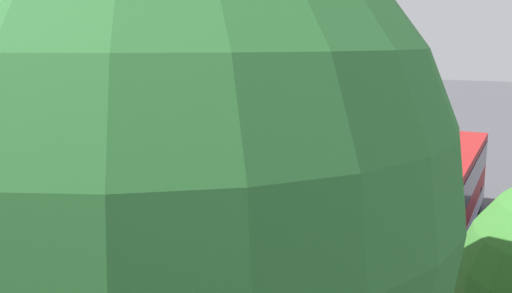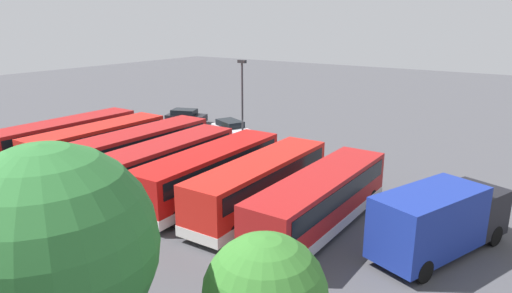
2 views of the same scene
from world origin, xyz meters
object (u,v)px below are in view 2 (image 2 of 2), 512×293
object	(u,v)px
bus_single_deck_seventh	(65,137)
car_small_green	(186,116)
bus_single_deck_second	(260,183)
box_truck_blue	(440,219)
bus_single_deck_third	(211,172)
lamp_post_tall	(242,97)
bus_single_deck_fourth	(169,162)
bus_single_deck_sixth	(98,144)
car_hatchback_silver	(231,128)
bus_single_deck_fifth	(137,150)
waste_bin_yellow	(185,127)
bus_single_deck_near_end	(321,200)

from	to	relation	value
bus_single_deck_seventh	car_small_green	bearing A→B (deg)	-86.32
bus_single_deck_second	box_truck_blue	distance (m)	9.44
car_small_green	bus_single_deck_seventh	bearing A→B (deg)	93.68
bus_single_deck_second	bus_single_deck_third	xyz separation A→B (m)	(3.57, 0.08, 0.00)
lamp_post_tall	bus_single_deck_fourth	bearing A→B (deg)	97.45
box_truck_blue	car_small_green	xyz separation A→B (m)	(28.39, -13.33, -1.01)
bus_single_deck_sixth	car_small_green	world-z (taller)	bus_single_deck_sixth
car_hatchback_silver	bus_single_deck_second	bearing A→B (deg)	133.62
bus_single_deck_sixth	bus_single_deck_fifth	bearing A→B (deg)	-171.11
bus_single_deck_fifth	waste_bin_yellow	world-z (taller)	bus_single_deck_fifth
box_truck_blue	bus_single_deck_fourth	bearing A→B (deg)	2.64
bus_single_deck_seventh	waste_bin_yellow	size ratio (longest dim) A/B	12.26
car_small_green	waste_bin_yellow	bearing A→B (deg)	131.86
bus_single_deck_fourth	car_small_green	xyz separation A→B (m)	(11.92, -14.09, -0.92)
bus_single_deck_near_end	bus_single_deck_fourth	distance (m)	10.92
bus_single_deck_fifth	bus_single_deck_seventh	size ratio (longest dim) A/B	1.03
bus_single_deck_fifth	lamp_post_tall	bearing A→B (deg)	-105.60
car_hatchback_silver	bus_single_deck_sixth	bearing A→B (deg)	78.23
bus_single_deck_third	car_small_green	distance (m)	20.88
bus_single_deck_near_end	bus_single_deck_third	world-z (taller)	same
bus_single_deck_fourth	waste_bin_yellow	distance (m)	14.49
car_small_green	bus_single_deck_near_end	bearing A→B (deg)	148.11
car_small_green	bus_single_deck_third	bearing A→B (deg)	137.65
bus_single_deck_near_end	car_small_green	world-z (taller)	bus_single_deck_near_end
car_hatchback_silver	lamp_post_tall	distance (m)	5.82
bus_single_deck_fifth	bus_single_deck_seventh	distance (m)	7.28
bus_single_deck_near_end	bus_single_deck_seventh	size ratio (longest dim) A/B	0.95
bus_single_deck_sixth	car_small_green	distance (m)	14.76
car_hatchback_silver	waste_bin_yellow	size ratio (longest dim) A/B	4.99
bus_single_deck_second	bus_single_deck_sixth	world-z (taller)	same
bus_single_deck_near_end	bus_single_deck_seventh	xyz separation A→B (m)	(21.92, 0.07, 0.00)
bus_single_deck_second	car_hatchback_silver	size ratio (longest dim) A/B	2.34
box_truck_blue	car_hatchback_silver	size ratio (longest dim) A/B	1.67
bus_single_deck_near_end	bus_single_deck_fourth	world-z (taller)	same
bus_single_deck_second	bus_single_deck_seventh	bearing A→B (deg)	0.97
box_truck_blue	waste_bin_yellow	distance (m)	27.74
bus_single_deck_fourth	lamp_post_tall	xyz separation A→B (m)	(1.26, -9.63, 2.70)
bus_single_deck_fifth	car_hatchback_silver	size ratio (longest dim) A/B	2.54
bus_single_deck_sixth	waste_bin_yellow	xyz separation A→B (m)	(1.88, -11.02, -1.15)
bus_single_deck_sixth	car_hatchback_silver	world-z (taller)	bus_single_deck_sixth
car_small_green	waste_bin_yellow	size ratio (longest dim) A/B	4.66
bus_single_deck_fourth	bus_single_deck_sixth	distance (m)	7.37
bus_single_deck_sixth	box_truck_blue	bearing A→B (deg)	-178.36
bus_single_deck_second	waste_bin_yellow	size ratio (longest dim) A/B	11.65
bus_single_deck_seventh	box_truck_blue	bearing A→B (deg)	-178.03
bus_single_deck_near_end	car_small_green	size ratio (longest dim) A/B	2.51
bus_single_deck_sixth	car_small_green	xyz separation A→B (m)	(4.55, -14.01, -0.92)
bus_single_deck_fifth	lamp_post_tall	distance (m)	9.72
bus_single_deck_fifth	lamp_post_tall	xyz separation A→B (m)	(-2.51, -8.99, 2.70)
bus_single_deck_fifth	car_small_green	distance (m)	15.75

